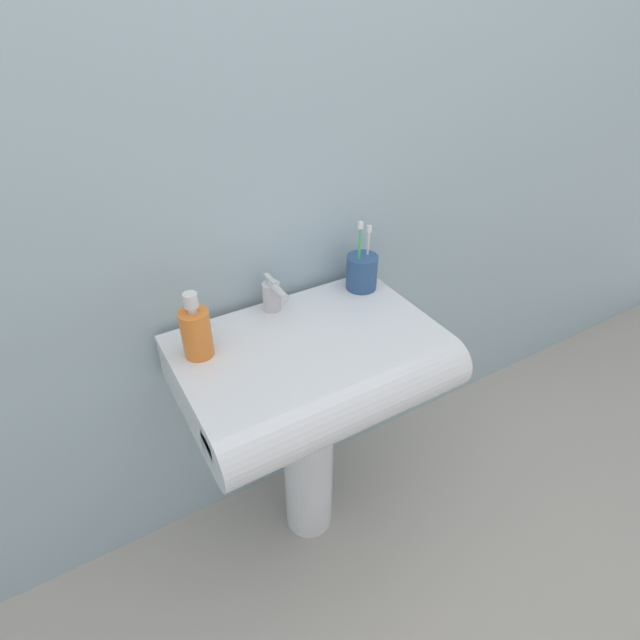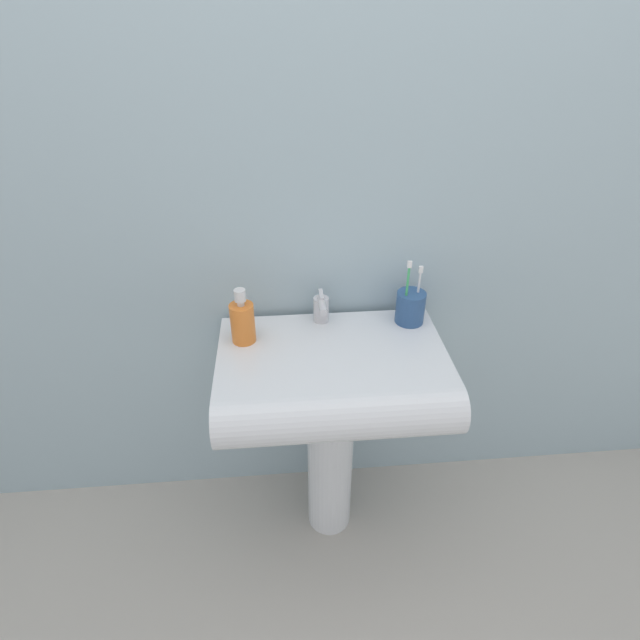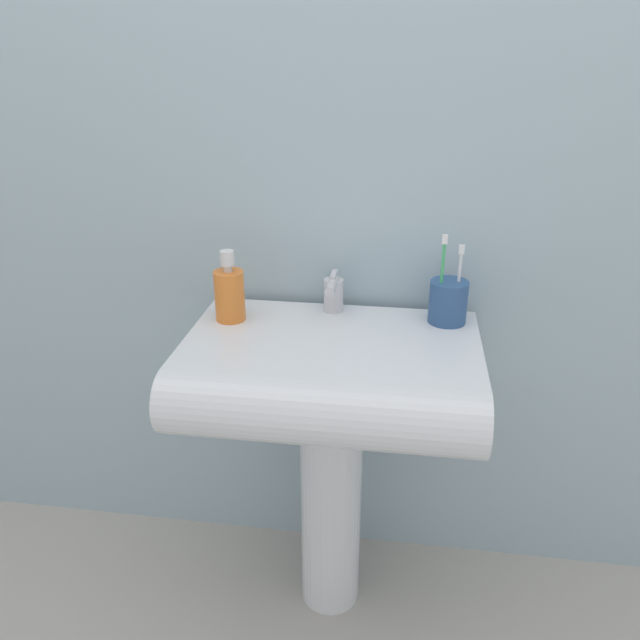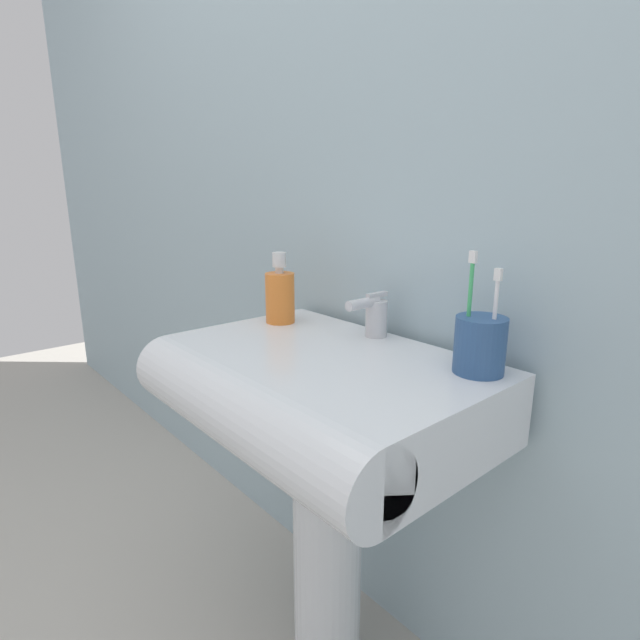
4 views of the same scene
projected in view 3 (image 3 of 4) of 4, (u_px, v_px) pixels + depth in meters
The scene contains 7 objects.
ground_plane at pixel (330, 592), 1.66m from camera, with size 6.00×6.00×0.00m, color #ADA89E.
wall_back at pixel (347, 112), 1.39m from camera, with size 5.00×0.05×2.40m, color #9EB7C1.
sink_pedestal at pixel (331, 500), 1.54m from camera, with size 0.15×0.15×0.62m, color white.
sink_basin at pixel (329, 376), 1.34m from camera, with size 0.64×0.45×0.14m.
faucet at pixel (333, 293), 1.47m from camera, with size 0.05×0.11×0.10m.
toothbrush_cup at pixel (448, 301), 1.42m from camera, with size 0.09×0.09×0.21m.
soap_bottle at pixel (229, 293), 1.42m from camera, with size 0.07×0.07×0.17m.
Camera 3 is at (0.15, -1.21, 1.34)m, focal length 35.00 mm.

